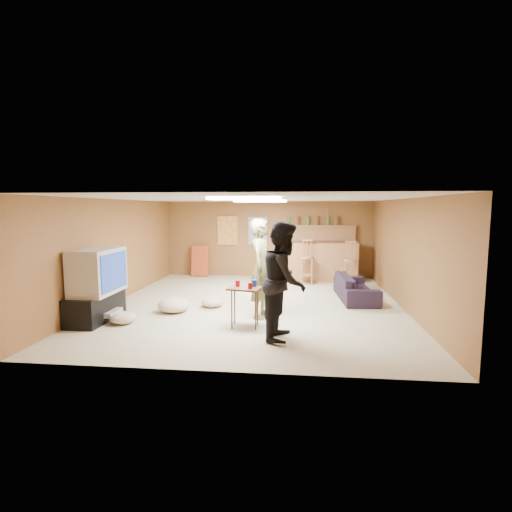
# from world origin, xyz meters

# --- Properties ---
(ground) EXTENTS (7.00, 7.00, 0.00)m
(ground) POSITION_xyz_m (0.00, 0.00, 0.00)
(ground) COLOR #B6AA8B
(ground) RESTS_ON ground
(ceiling) EXTENTS (6.00, 7.00, 0.02)m
(ceiling) POSITION_xyz_m (0.00, 0.00, 2.20)
(ceiling) COLOR silver
(ceiling) RESTS_ON ground
(wall_back) EXTENTS (6.00, 0.02, 2.20)m
(wall_back) POSITION_xyz_m (0.00, 3.50, 1.10)
(wall_back) COLOR brown
(wall_back) RESTS_ON ground
(wall_front) EXTENTS (6.00, 0.02, 2.20)m
(wall_front) POSITION_xyz_m (0.00, -3.50, 1.10)
(wall_front) COLOR brown
(wall_front) RESTS_ON ground
(wall_left) EXTENTS (0.02, 7.00, 2.20)m
(wall_left) POSITION_xyz_m (-3.00, 0.00, 1.10)
(wall_left) COLOR brown
(wall_left) RESTS_ON ground
(wall_right) EXTENTS (0.02, 7.00, 2.20)m
(wall_right) POSITION_xyz_m (3.00, 0.00, 1.10)
(wall_right) COLOR brown
(wall_right) RESTS_ON ground
(tv_stand) EXTENTS (0.55, 1.30, 0.50)m
(tv_stand) POSITION_xyz_m (-2.72, -1.50, 0.25)
(tv_stand) COLOR black
(tv_stand) RESTS_ON ground
(dvd_box) EXTENTS (0.35, 0.50, 0.08)m
(dvd_box) POSITION_xyz_m (-2.50, -1.50, 0.15)
(dvd_box) COLOR #B2B2B7
(dvd_box) RESTS_ON tv_stand
(tv_body) EXTENTS (0.60, 1.10, 0.80)m
(tv_body) POSITION_xyz_m (-2.65, -1.50, 0.90)
(tv_body) COLOR #B2B2B7
(tv_body) RESTS_ON tv_stand
(tv_screen) EXTENTS (0.02, 0.95, 0.65)m
(tv_screen) POSITION_xyz_m (-2.34, -1.50, 0.90)
(tv_screen) COLOR navy
(tv_screen) RESTS_ON tv_body
(bar_counter) EXTENTS (2.00, 0.60, 1.10)m
(bar_counter) POSITION_xyz_m (1.50, 2.95, 0.55)
(bar_counter) COLOR #986237
(bar_counter) RESTS_ON ground
(bar_lip) EXTENTS (2.10, 0.12, 0.05)m
(bar_lip) POSITION_xyz_m (1.50, 2.70, 1.10)
(bar_lip) COLOR #3B2213
(bar_lip) RESTS_ON bar_counter
(bar_shelf) EXTENTS (2.00, 0.18, 0.05)m
(bar_shelf) POSITION_xyz_m (1.50, 3.40, 1.50)
(bar_shelf) COLOR #986237
(bar_shelf) RESTS_ON bar_backing
(bar_backing) EXTENTS (2.00, 0.14, 0.60)m
(bar_backing) POSITION_xyz_m (1.50, 3.42, 1.20)
(bar_backing) COLOR #986237
(bar_backing) RESTS_ON bar_counter
(poster_left) EXTENTS (0.60, 0.03, 0.85)m
(poster_left) POSITION_xyz_m (-1.20, 3.46, 1.35)
(poster_left) COLOR #BF3F26
(poster_left) RESTS_ON wall_back
(poster_right) EXTENTS (0.55, 0.03, 0.80)m
(poster_right) POSITION_xyz_m (-0.30, 3.46, 1.35)
(poster_right) COLOR #334C99
(poster_right) RESTS_ON wall_back
(folding_chair_stack) EXTENTS (0.50, 0.26, 0.91)m
(folding_chair_stack) POSITION_xyz_m (-2.00, 3.30, 0.45)
(folding_chair_stack) COLOR #AF4220
(folding_chair_stack) RESTS_ON ground
(ceiling_panel_front) EXTENTS (1.20, 0.60, 0.04)m
(ceiling_panel_front) POSITION_xyz_m (0.00, -1.50, 2.17)
(ceiling_panel_front) COLOR white
(ceiling_panel_front) RESTS_ON ceiling
(ceiling_panel_back) EXTENTS (1.20, 0.60, 0.04)m
(ceiling_panel_back) POSITION_xyz_m (0.00, 1.20, 2.17)
(ceiling_panel_back) COLOR white
(ceiling_panel_back) RESTS_ON ceiling
(person_olive) EXTENTS (0.57, 0.74, 1.83)m
(person_olive) POSITION_xyz_m (0.23, -0.95, 0.91)
(person_olive) COLOR olive
(person_olive) RESTS_ON ground
(person_black) EXTENTS (0.79, 0.96, 1.81)m
(person_black) POSITION_xyz_m (0.69, -2.11, 0.91)
(person_black) COLOR black
(person_black) RESTS_ON ground
(sofa) EXTENTS (0.83, 1.87, 0.53)m
(sofa) POSITION_xyz_m (2.17, 0.72, 0.27)
(sofa) COLOR black
(sofa) RESTS_ON ground
(tray_table) EXTENTS (0.60, 0.52, 0.69)m
(tray_table) POSITION_xyz_m (0.01, -1.62, 0.34)
(tray_table) COLOR #3B2213
(tray_table) RESTS_ON ground
(cup_red_near) EXTENTS (0.09, 0.09, 0.11)m
(cup_red_near) POSITION_xyz_m (-0.13, -1.54, 0.74)
(cup_red_near) COLOR #A40C0A
(cup_red_near) RESTS_ON tray_table
(cup_red_far) EXTENTS (0.09, 0.09, 0.10)m
(cup_red_far) POSITION_xyz_m (0.11, -1.71, 0.74)
(cup_red_far) COLOR #A40C0A
(cup_red_far) RESTS_ON tray_table
(cup_blue) EXTENTS (0.10, 0.10, 0.12)m
(cup_blue) POSITION_xyz_m (0.16, -1.54, 0.74)
(cup_blue) COLOR #152C96
(cup_blue) RESTS_ON tray_table
(bar_stool_left) EXTENTS (0.52, 0.52, 1.25)m
(bar_stool_left) POSITION_xyz_m (1.12, 2.38, 0.62)
(bar_stool_left) COLOR #986237
(bar_stool_left) RESTS_ON ground
(bar_stool_right) EXTENTS (0.36, 0.36, 1.06)m
(bar_stool_right) POSITION_xyz_m (2.21, 1.93, 0.53)
(bar_stool_right) COLOR #986237
(bar_stool_right) RESTS_ON ground
(cushion_near_tv) EXTENTS (0.81, 0.81, 0.28)m
(cushion_near_tv) POSITION_xyz_m (-1.51, -0.79, 0.14)
(cushion_near_tv) COLOR tan
(cushion_near_tv) RESTS_ON ground
(cushion_mid) EXTENTS (0.58, 0.58, 0.20)m
(cushion_mid) POSITION_xyz_m (-0.85, -0.31, 0.10)
(cushion_mid) COLOR tan
(cushion_mid) RESTS_ON ground
(cushion_far) EXTENTS (0.54, 0.54, 0.21)m
(cushion_far) POSITION_xyz_m (-2.15, -1.64, 0.10)
(cushion_far) COLOR tan
(cushion_far) RESTS_ON ground
(bottle_row) EXTENTS (1.48, 0.08, 0.26)m
(bottle_row) POSITION_xyz_m (1.30, 3.38, 1.65)
(bottle_row) COLOR #3F7233
(bottle_row) RESTS_ON bar_shelf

